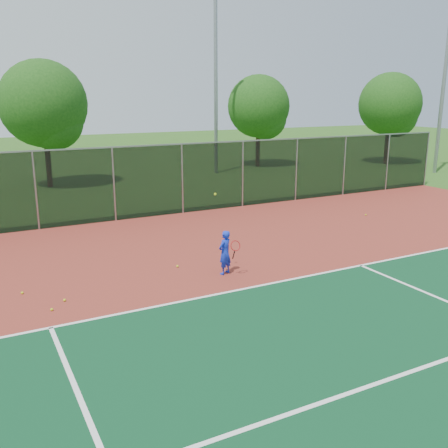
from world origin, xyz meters
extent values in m
plane|color=#275317|center=(0.00, 0.00, 0.00)|extent=(120.00, 120.00, 0.00)
cube|color=maroon|center=(0.00, 2.00, 0.01)|extent=(30.00, 20.00, 0.02)
cube|color=white|center=(2.00, 3.00, 0.03)|extent=(22.00, 0.10, 0.00)
cube|color=black|center=(0.00, 12.00, 1.52)|extent=(30.00, 0.04, 3.00)
cube|color=gray|center=(0.00, 12.00, 3.02)|extent=(30.00, 0.06, 0.06)
imported|color=#162ECE|center=(-1.97, 4.30, 0.66)|extent=(0.55, 0.48, 1.28)
cylinder|color=black|center=(-1.82, 4.05, 0.64)|extent=(0.03, 0.15, 0.27)
torus|color=#A51414|center=(-1.82, 3.95, 0.94)|extent=(0.30, 0.13, 0.29)
sphere|color=#C3D418|center=(-2.22, 4.40, 2.36)|extent=(0.07, 0.07, 0.07)
sphere|color=#C3D418|center=(-2.97, 5.44, 0.06)|extent=(0.07, 0.07, 0.07)
sphere|color=#C3D418|center=(-6.45, 4.37, 0.06)|extent=(0.07, 0.07, 0.07)
sphere|color=#C3D418|center=(-6.83, 3.93, 0.06)|extent=(0.07, 0.07, 0.07)
sphere|color=#C3D418|center=(6.75, 7.87, 0.06)|extent=(0.07, 0.07, 0.07)
sphere|color=#C3D418|center=(-7.33, 5.37, 0.06)|extent=(0.07, 0.07, 0.07)
cylinder|color=gray|center=(6.61, 21.90, 5.60)|extent=(0.24, 0.24, 11.20)
cylinder|color=gray|center=(19.63, 15.17, 5.60)|extent=(0.24, 0.24, 11.20)
cylinder|color=#341E12|center=(-4.09, 21.53, 1.33)|extent=(0.30, 0.30, 2.66)
sphere|color=#184512|center=(-4.09, 21.53, 4.58)|extent=(4.73, 4.73, 4.73)
sphere|color=#184512|center=(-3.69, 21.23, 3.70)|extent=(3.25, 3.25, 3.25)
cylinder|color=#341E12|center=(10.76, 23.39, 1.24)|extent=(0.30, 0.30, 2.48)
sphere|color=#184512|center=(10.76, 23.39, 4.28)|extent=(4.42, 4.42, 4.42)
sphere|color=#184512|center=(11.16, 23.09, 3.45)|extent=(3.04, 3.04, 3.04)
cylinder|color=#341E12|center=(20.09, 20.09, 1.28)|extent=(0.30, 0.30, 2.57)
sphere|color=#184512|center=(20.09, 20.09, 4.42)|extent=(4.56, 4.56, 4.56)
sphere|color=#184512|center=(20.49, 19.79, 3.56)|extent=(3.14, 3.14, 3.14)
camera|label=1|loc=(-8.28, -7.73, 5.00)|focal=40.00mm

